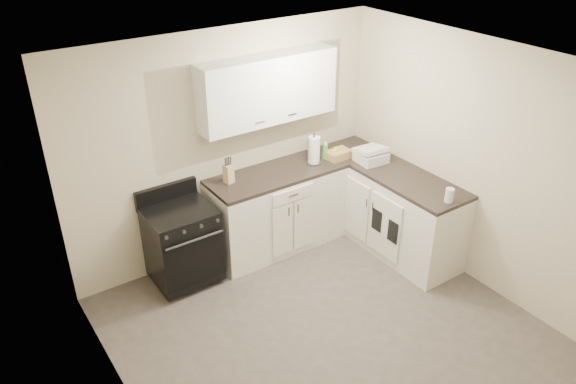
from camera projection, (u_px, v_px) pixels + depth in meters
floor at (328, 332)px, 5.26m from camera, size 3.60×3.60×0.00m
ceiling at (340, 71)px, 4.06m from camera, size 3.60×3.60×0.00m
wall_back at (228, 146)px, 5.96m from camera, size 3.60×0.00×3.60m
wall_right at (476, 165)px, 5.55m from camera, size 0.00×3.60×3.60m
wall_left at (123, 298)px, 3.76m from camera, size 0.00×3.60×3.60m
wall_front at (521, 348)px, 3.36m from camera, size 3.60×0.00×3.60m
base_cabinets_back at (277, 211)px, 6.34m from camera, size 1.55×0.60×0.90m
base_cabinets_right at (387, 208)px, 6.40m from camera, size 0.60×1.90×0.90m
countertop_back at (277, 174)px, 6.11m from camera, size 1.55×0.60×0.04m
countertop_right at (391, 171)px, 6.18m from camera, size 0.60×1.90×0.04m
upper_cabinets at (268, 89)px, 5.78m from camera, size 1.55×0.30×0.70m
stove at (183, 244)px, 5.73m from camera, size 0.66×0.56×0.80m
knife_block at (229, 174)px, 5.84m from camera, size 0.11×0.10×0.20m
paper_towel at (314, 150)px, 6.23m from camera, size 0.17×0.17×0.31m
soap_bottle at (325, 152)px, 6.37m from camera, size 0.07×0.07×0.17m
picture_frame at (314, 144)px, 6.60m from camera, size 0.11×0.05×0.13m
wicker_basket at (338, 154)px, 6.40m from camera, size 0.29×0.20×0.09m
countertop_grill at (371, 157)px, 6.31m from camera, size 0.33×0.31×0.11m
glass_jar at (449, 195)px, 5.50m from camera, size 0.11×0.11×0.14m
oven_mitt_near at (393, 232)px, 5.92m from camera, size 0.02×0.14×0.25m
oven_mitt_far at (377, 220)px, 6.09m from camera, size 0.02×0.14×0.25m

